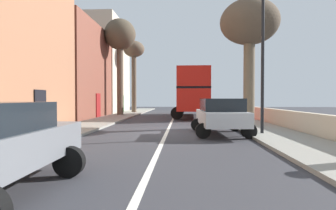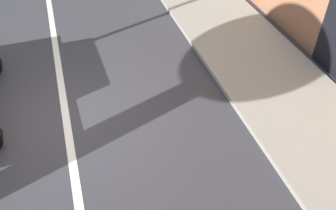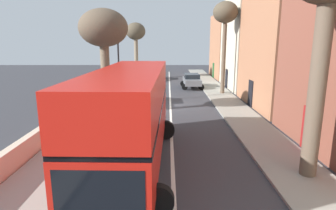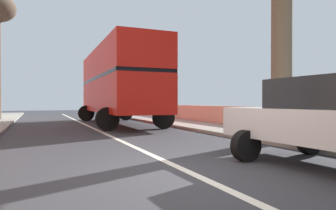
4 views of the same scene
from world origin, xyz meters
TOP-DOWN VIEW (x-y plane):
  - ground_plane at (0.00, 0.00)m, footprint 84.00×84.00m
  - road_centre_line at (0.00, 0.00)m, footprint 0.16×54.00m
  - sidewalk_left at (-4.90, 0.00)m, footprint 2.60×60.00m
  - sidewalk_right at (4.90, 0.00)m, footprint 2.60×60.00m
  - terraced_houses_left at (-8.50, 0.43)m, footprint 4.07×47.62m
  - boundary_wall_right at (6.45, 0.00)m, footprint 0.36×54.00m
  - double_decker_bus at (1.70, 11.41)m, footprint 3.73×10.23m
  - parked_car_silver_right_0 at (2.50, -16.48)m, footprint 2.63×4.25m
  - parked_car_grey_left_1 at (-2.50, -9.30)m, footprint 2.50×4.20m
  - parked_car_silver_right_2 at (2.50, -0.98)m, footprint 2.62×4.25m
  - street_tree_left_0 at (-5.23, -5.39)m, footprint 2.36×2.36m
  - street_tree_right_1 at (4.64, -17.68)m, footprint 2.70×2.70m
  - street_tree_right_3 at (4.61, 2.50)m, footprint 3.36×3.36m
  - lamppost_right at (4.30, -1.22)m, footprint 0.32×0.32m
  - litter_bin_right at (5.30, -6.79)m, footprint 0.55×0.55m

SIDE VIEW (x-z plane):
  - ground_plane at x=0.00m, z-range 0.00..0.00m
  - road_centre_line at x=0.00m, z-range 0.00..0.01m
  - sidewalk_left at x=-4.90m, z-range 0.00..0.12m
  - sidewalk_right at x=4.90m, z-range 0.00..0.12m
  - boundary_wall_right at x=6.45m, z-range 0.00..1.02m
  - litter_bin_right at x=5.30m, z-range 0.12..1.24m
  - parked_car_grey_left_1 at x=-2.50m, z-range 0.12..1.71m
  - parked_car_silver_right_2 at x=2.50m, z-range 0.11..1.77m
  - parked_car_silver_right_0 at x=2.50m, z-range 0.11..1.85m
  - double_decker_bus at x=1.70m, z-range 0.32..4.38m
  - lamppost_right at x=4.30m, z-range 0.65..6.96m
  - terraced_houses_left at x=-8.50m, z-range -0.54..10.39m
  - street_tree_right_3 at x=4.61m, z-range 2.22..9.45m
  - street_tree_right_1 at x=4.64m, z-range 2.44..10.04m
  - street_tree_left_0 at x=-5.23m, z-range 3.10..11.83m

